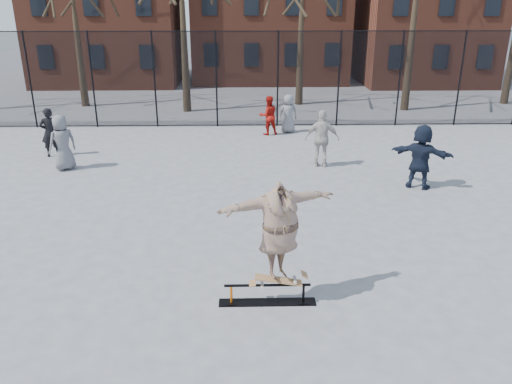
{
  "coord_description": "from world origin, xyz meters",
  "views": [
    {
      "loc": [
        -0.23,
        -8.37,
        5.09
      ],
      "look_at": [
        0.01,
        1.5,
        1.31
      ],
      "focal_mm": 35.0,
      "sensor_mm": 36.0,
      "label": 1
    }
  ],
  "objects_px": {
    "skater": "(279,234)",
    "bystander_red": "(268,116)",
    "bystander_navy": "(421,157)",
    "skateboard": "(278,281)",
    "bystander_black": "(50,132)",
    "bystander_grey": "(62,143)",
    "bystander_extra": "(288,114)",
    "skate_rail": "(267,295)",
    "bystander_white": "(322,139)"
  },
  "relations": [
    {
      "from": "skater",
      "to": "bystander_red",
      "type": "distance_m",
      "value": 12.22
    },
    {
      "from": "bystander_navy",
      "to": "skateboard",
      "type": "bearing_deg",
      "value": 80.57
    },
    {
      "from": "bystander_red",
      "to": "bystander_black",
      "type": "bearing_deg",
      "value": 6.23
    },
    {
      "from": "bystander_navy",
      "to": "bystander_black",
      "type": "bearing_deg",
      "value": 11.43
    },
    {
      "from": "bystander_grey",
      "to": "bystander_extra",
      "type": "distance_m",
      "value": 8.95
    },
    {
      "from": "skate_rail",
      "to": "bystander_black",
      "type": "xyz_separation_m",
      "value": [
        -7.14,
        9.33,
        0.7
      ]
    },
    {
      "from": "skater",
      "to": "bystander_black",
      "type": "height_order",
      "value": "skater"
    },
    {
      "from": "skater",
      "to": "bystander_red",
      "type": "xyz_separation_m",
      "value": [
        0.39,
        12.2,
        -0.59
      ]
    },
    {
      "from": "skate_rail",
      "to": "skater",
      "type": "xyz_separation_m",
      "value": [
        0.19,
        -0.0,
        1.23
      ]
    },
    {
      "from": "skateboard",
      "to": "bystander_black",
      "type": "xyz_separation_m",
      "value": [
        -7.33,
        9.33,
        0.41
      ]
    },
    {
      "from": "skate_rail",
      "to": "bystander_white",
      "type": "relative_size",
      "value": 0.94
    },
    {
      "from": "bystander_grey",
      "to": "skateboard",
      "type": "bearing_deg",
      "value": 89.32
    },
    {
      "from": "bystander_navy",
      "to": "bystander_extra",
      "type": "relative_size",
      "value": 1.2
    },
    {
      "from": "skateboard",
      "to": "bystander_white",
      "type": "xyz_separation_m",
      "value": [
        1.93,
        7.94,
        0.5
      ]
    },
    {
      "from": "bystander_extra",
      "to": "bystander_red",
      "type": "bearing_deg",
      "value": 11.24
    },
    {
      "from": "skateboard",
      "to": "bystander_extra",
      "type": "xyz_separation_m",
      "value": [
        1.23,
        12.53,
        0.35
      ]
    },
    {
      "from": "bystander_red",
      "to": "bystander_extra",
      "type": "relative_size",
      "value": 1.0
    },
    {
      "from": "bystander_white",
      "to": "bystander_black",
      "type": "bearing_deg",
      "value": 1.15
    },
    {
      "from": "bystander_black",
      "to": "skateboard",
      "type": "bearing_deg",
      "value": 104.93
    },
    {
      "from": "bystander_grey",
      "to": "bystander_red",
      "type": "relative_size",
      "value": 1.14
    },
    {
      "from": "skater",
      "to": "bystander_extra",
      "type": "distance_m",
      "value": 12.61
    },
    {
      "from": "bystander_black",
      "to": "skater",
      "type": "bearing_deg",
      "value": 104.93
    },
    {
      "from": "skate_rail",
      "to": "bystander_red",
      "type": "relative_size",
      "value": 1.12
    },
    {
      "from": "skate_rail",
      "to": "bystander_extra",
      "type": "bearing_deg",
      "value": 83.54
    },
    {
      "from": "skate_rail",
      "to": "skateboard",
      "type": "xyz_separation_m",
      "value": [
        0.19,
        -0.0,
        0.29
      ]
    },
    {
      "from": "skateboard",
      "to": "bystander_white",
      "type": "relative_size",
      "value": 0.49
    },
    {
      "from": "skater",
      "to": "bystander_extra",
      "type": "relative_size",
      "value": 1.38
    },
    {
      "from": "bystander_black",
      "to": "bystander_navy",
      "type": "distance_m",
      "value": 12.29
    },
    {
      "from": "bystander_grey",
      "to": "bystander_white",
      "type": "xyz_separation_m",
      "value": [
        8.32,
        0.11,
        0.04
      ]
    },
    {
      "from": "bystander_navy",
      "to": "bystander_red",
      "type": "bearing_deg",
      "value": -29.49
    },
    {
      "from": "skateboard",
      "to": "bystander_navy",
      "type": "relative_size",
      "value": 0.48
    },
    {
      "from": "bystander_red",
      "to": "skater",
      "type": "bearing_deg",
      "value": 74.01
    },
    {
      "from": "bystander_red",
      "to": "bystander_extra",
      "type": "xyz_separation_m",
      "value": [
        0.84,
        0.33,
        0.0
      ]
    },
    {
      "from": "bystander_grey",
      "to": "bystander_red",
      "type": "height_order",
      "value": "bystander_grey"
    },
    {
      "from": "skate_rail",
      "to": "bystander_grey",
      "type": "xyz_separation_m",
      "value": [
        -6.19,
        7.82,
        0.74
      ]
    },
    {
      "from": "skater",
      "to": "bystander_navy",
      "type": "bearing_deg",
      "value": 29.77
    },
    {
      "from": "bystander_navy",
      "to": "skate_rail",
      "type": "bearing_deg",
      "value": 79.39
    },
    {
      "from": "skate_rail",
      "to": "skateboard",
      "type": "height_order",
      "value": "skateboard"
    },
    {
      "from": "skate_rail",
      "to": "bystander_navy",
      "type": "bearing_deg",
      "value": 51.59
    },
    {
      "from": "bystander_red",
      "to": "bystander_navy",
      "type": "bearing_deg",
      "value": 108.56
    },
    {
      "from": "bystander_red",
      "to": "skate_rail",
      "type": "bearing_deg",
      "value": 73.11
    },
    {
      "from": "bystander_grey",
      "to": "bystander_black",
      "type": "bearing_deg",
      "value": -97.85
    },
    {
      "from": "bystander_extra",
      "to": "skate_rail",
      "type": "bearing_deg",
      "value": 73.01
    },
    {
      "from": "skate_rail",
      "to": "skater",
      "type": "height_order",
      "value": "skater"
    },
    {
      "from": "skateboard",
      "to": "bystander_extra",
      "type": "relative_size",
      "value": 0.58
    },
    {
      "from": "skate_rail",
      "to": "skater",
      "type": "bearing_deg",
      "value": -0.0
    },
    {
      "from": "skate_rail",
      "to": "bystander_black",
      "type": "distance_m",
      "value": 11.77
    },
    {
      "from": "bystander_red",
      "to": "bystander_navy",
      "type": "xyz_separation_m",
      "value": [
        4.07,
        -6.33,
        0.16
      ]
    },
    {
      "from": "skate_rail",
      "to": "bystander_extra",
      "type": "distance_m",
      "value": 12.63
    },
    {
      "from": "bystander_grey",
      "to": "bystander_white",
      "type": "bearing_deg",
      "value": 140.88
    }
  ]
}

